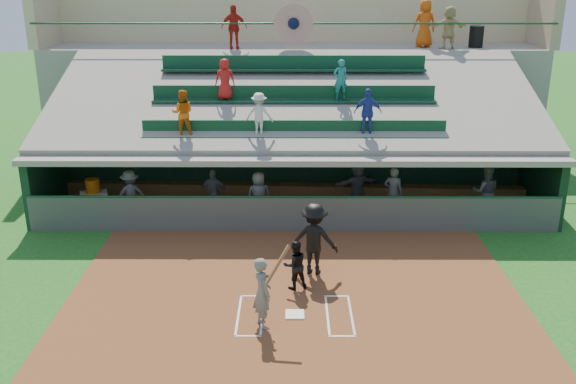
{
  "coord_description": "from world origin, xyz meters",
  "views": [
    {
      "loc": [
        -0.1,
        -12.99,
        7.54
      ],
      "look_at": [
        -0.17,
        3.5,
        1.8
      ],
      "focal_mm": 40.0,
      "sensor_mm": 36.0,
      "label": 1
    }
  ],
  "objects_px": {
    "batter_at_plate": "(262,292)",
    "catcher": "(295,265)",
    "white_table": "(95,204)",
    "trash_bin": "(476,37)",
    "home_plate": "(295,314)",
    "water_cooler": "(93,186)"
  },
  "relations": [
    {
      "from": "catcher",
      "to": "trash_bin",
      "type": "bearing_deg",
      "value": -139.52
    },
    {
      "from": "trash_bin",
      "to": "batter_at_plate",
      "type": "bearing_deg",
      "value": -120.59
    },
    {
      "from": "home_plate",
      "to": "water_cooler",
      "type": "bearing_deg",
      "value": 135.38
    },
    {
      "from": "home_plate",
      "to": "water_cooler",
      "type": "xyz_separation_m",
      "value": [
        -6.42,
        6.34,
        0.97
      ]
    },
    {
      "from": "batter_at_plate",
      "to": "water_cooler",
      "type": "height_order",
      "value": "batter_at_plate"
    },
    {
      "from": "home_plate",
      "to": "batter_at_plate",
      "type": "relative_size",
      "value": 0.22
    },
    {
      "from": "home_plate",
      "to": "catcher",
      "type": "bearing_deg",
      "value": 89.57
    },
    {
      "from": "white_table",
      "to": "water_cooler",
      "type": "xyz_separation_m",
      "value": [
        -0.01,
        0.01,
        0.59
      ]
    },
    {
      "from": "home_plate",
      "to": "batter_at_plate",
      "type": "distance_m",
      "value": 1.19
    },
    {
      "from": "batter_at_plate",
      "to": "white_table",
      "type": "bearing_deg",
      "value": 130.0
    },
    {
      "from": "catcher",
      "to": "white_table",
      "type": "xyz_separation_m",
      "value": [
        -6.42,
        4.99,
        -0.24
      ]
    },
    {
      "from": "batter_at_plate",
      "to": "water_cooler",
      "type": "bearing_deg",
      "value": 130.0
    },
    {
      "from": "batter_at_plate",
      "to": "white_table",
      "type": "distance_m",
      "value": 8.88
    },
    {
      "from": "batter_at_plate",
      "to": "white_table",
      "type": "height_order",
      "value": "batter_at_plate"
    },
    {
      "from": "home_plate",
      "to": "white_table",
      "type": "relative_size",
      "value": 0.51
    },
    {
      "from": "home_plate",
      "to": "batter_at_plate",
      "type": "xyz_separation_m",
      "value": [
        -0.72,
        -0.47,
        0.82
      ]
    },
    {
      "from": "catcher",
      "to": "trash_bin",
      "type": "distance_m",
      "value": 14.39
    },
    {
      "from": "batter_at_plate",
      "to": "catcher",
      "type": "bearing_deg",
      "value": 68.06
    },
    {
      "from": "home_plate",
      "to": "white_table",
      "type": "bearing_deg",
      "value": 135.39
    },
    {
      "from": "water_cooler",
      "to": "trash_bin",
      "type": "distance_m",
      "value": 15.71
    },
    {
      "from": "home_plate",
      "to": "trash_bin",
      "type": "height_order",
      "value": "trash_bin"
    },
    {
      "from": "white_table",
      "to": "trash_bin",
      "type": "relative_size",
      "value": 1.02
    }
  ]
}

